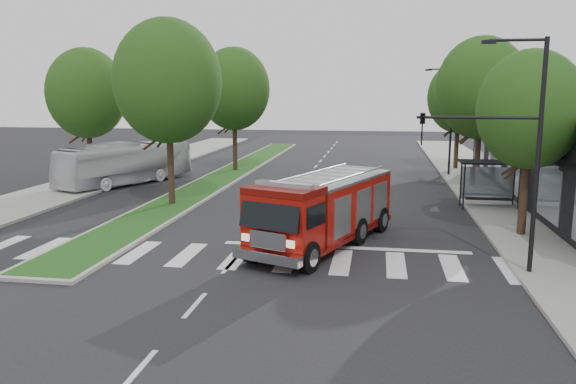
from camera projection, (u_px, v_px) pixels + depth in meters
name	position (u px, v px, depth m)	size (l,w,h in m)	color
ground	(254.00, 238.00, 24.41)	(140.00, 140.00, 0.00)	black
sidewalk_right	(505.00, 201.00, 32.15)	(5.00, 80.00, 0.15)	gray
sidewalk_left	(70.00, 189.00, 36.40)	(5.00, 80.00, 0.15)	gray
median	(229.00, 174.00, 42.84)	(3.00, 50.00, 0.15)	gray
bus_shelter	(490.00, 171.00, 30.21)	(3.20, 1.60, 2.61)	black
tree_right_near	(530.00, 110.00, 23.58)	(4.40, 4.40, 8.05)	black
tree_right_mid	(481.00, 88.00, 35.07)	(5.60, 5.60, 9.72)	black
tree_right_far	(459.00, 97.00, 44.90)	(5.00, 5.00, 8.73)	black
tree_median_near	(168.00, 81.00, 29.99)	(5.80, 5.80, 10.16)	black
tree_median_far	(234.00, 89.00, 43.66)	(5.60, 5.60, 9.72)	black
tree_left_mid	(87.00, 93.00, 37.20)	(5.20, 5.20, 9.16)	black
streetlight_right_near	(511.00, 140.00, 18.68)	(4.08, 0.22, 8.00)	black
streetlight_right_far	(449.00, 116.00, 41.43)	(2.11, 0.20, 8.00)	black
fire_engine	(324.00, 210.00, 22.91)	(5.68, 9.22, 3.08)	#5F0905
city_bus	(126.00, 163.00, 38.40)	(2.43, 10.38, 2.89)	silver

